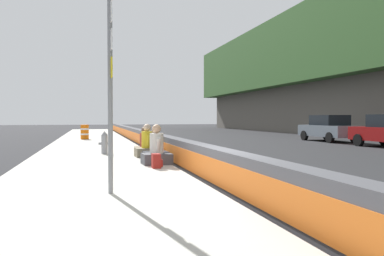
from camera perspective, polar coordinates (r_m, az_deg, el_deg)
ground_plane at (r=8.45m, az=4.50°, el=-8.92°), size 160.00×160.00×0.00m
sidewalk_strip at (r=7.96m, az=-14.02°, el=-9.09°), size 80.00×4.40×0.14m
jersey_barrier at (r=8.38m, az=4.48°, el=-6.06°), size 76.00×0.45×0.85m
route_sign_post at (r=7.15m, az=-12.14°, el=7.14°), size 0.44×0.09×3.60m
fire_hydrant at (r=15.10m, az=-13.01°, el=-2.08°), size 0.26×0.46×0.88m
seated_person_foreground at (r=11.47m, az=-5.33°, el=-3.56°), size 0.77×0.88×1.20m
seated_person_middle at (r=12.43m, az=-5.49°, el=-3.32°), size 0.70×0.80×1.09m
seated_person_rear at (r=13.69m, az=-6.74°, el=-2.77°), size 0.75×0.87×1.17m
seated_person_far at (r=14.85m, az=-7.17°, el=-2.59°), size 0.68×0.79×1.04m
backpack at (r=10.58m, az=-5.35°, el=-4.97°), size 0.32×0.28×0.40m
construction_barrel at (r=25.63m, az=-15.82°, el=-0.56°), size 0.54×0.54×0.95m
parked_car_fourth at (r=26.15m, az=19.82°, el=-0.02°), size 4.52×1.98×1.71m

